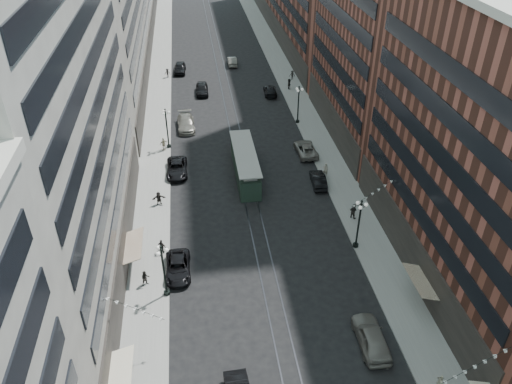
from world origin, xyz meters
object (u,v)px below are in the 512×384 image
car_7 (177,168)px  car_11 (306,149)px  streetcar (245,165)px  car_9 (180,68)px  car_8 (186,123)px  pedestrian_2 (145,278)px  car_4 (371,337)px  pedestrian_5 (159,198)px  lamppost_se_far (359,223)px  lamppost_sw_far (164,269)px  pedestrian_7 (353,211)px  pedestrian_4 (440,383)px  car_2 (178,267)px  lamppost_sw_mid (167,127)px  pedestrian_9 (292,75)px  pedestrian_8 (325,169)px  pedestrian_extra_0 (162,247)px  lamppost_se_mid (298,103)px  pedestrian_extra_1 (289,84)px  car_12 (270,90)px  pedestrian_6 (164,144)px  pedestrian_extra_2 (167,73)px  car_10 (318,180)px  car_14 (232,61)px  car_13 (202,89)px

car_7 → car_11: bearing=9.5°
streetcar → car_9: 36.82m
car_8 → pedestrian_2: bearing=-99.7°
car_4 → pedestrian_5: size_ratio=3.31×
lamppost_se_far → car_7: bearing=136.6°
lamppost_se_far → car_9: (-16.64, 50.89, -2.25)m
lamppost_sw_far → pedestrian_7: lamppost_sw_far is taller
pedestrian_4 → car_7: pedestrian_4 is taller
car_11 → car_2: bearing=49.3°
lamppost_sw_mid → pedestrian_9: bearing=45.8°
pedestrian_8 → pedestrian_extra_0: size_ratio=1.13×
streetcar → car_8: bearing=116.4°
pedestrian_7 → lamppost_se_mid: bearing=-40.6°
streetcar → car_9: size_ratio=2.35×
lamppost_sw_far → pedestrian_2: (-1.84, 1.42, -2.16)m
pedestrian_extra_1 → car_12: bearing=124.8°
car_4 → pedestrian_extra_1: pedestrian_extra_1 is taller
pedestrian_5 → streetcar: bearing=16.2°
streetcar → pedestrian_9: bearing=68.5°
pedestrian_4 → car_11: pedestrian_4 is taller
car_4 → pedestrian_8: (2.70, 24.85, 0.14)m
pedestrian_9 → car_8: bearing=-124.6°
pedestrian_6 → lamppost_se_far: bearing=107.1°
pedestrian_extra_1 → pedestrian_extra_2: 21.49m
streetcar → pedestrian_2: size_ratio=7.37×
car_10 → pedestrian_9: pedestrian_9 is taller
car_4 → streetcar: bearing=-74.0°
car_12 → lamppost_se_far: bearing=96.8°
car_2 → car_11: (16.58, 20.30, 0.05)m
car_10 → car_11: 7.44m
car_14 → pedestrian_extra_1: pedestrian_extra_1 is taller
car_12 → car_14: (-4.75, 14.55, 0.05)m
lamppost_sw_mid → car_8: (2.39, 5.56, -2.26)m
lamppost_se_mid → car_14: bearing=105.4°
car_2 → pedestrian_6: bearing=94.3°
car_10 → car_2: bearing=41.9°
car_12 → car_14: car_14 is taller
car_10 → car_14: bearing=-78.0°
pedestrian_5 → pedestrian_extra_1: (20.55, 30.60, 0.07)m
car_9 → car_11: car_9 is taller
car_7 → car_11: 16.76m
car_4 → pedestrian_extra_2: car_4 is taller
pedestrian_4 → car_14: bearing=12.8°
pedestrian_4 → lamppost_sw_far: bearing=63.9°
lamppost_se_far → pedestrian_2: bearing=-172.7°
lamppost_sw_mid → lamppost_se_far: bearing=-51.3°
streetcar → pedestrian_9: 31.94m
car_11 → pedestrian_extra_1: bearing=-96.8°
car_2 → pedestrian_9: size_ratio=3.11×
car_4 → car_13: car_4 is taller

